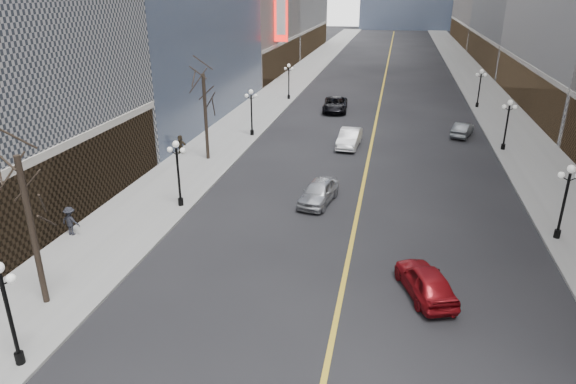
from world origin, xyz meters
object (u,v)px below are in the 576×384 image
at_px(streetlamp_east_3, 480,84).
at_px(car_nb_mid, 349,138).
at_px(car_sb_far, 462,130).
at_px(car_sb_mid, 426,281).
at_px(car_nb_near, 319,192).
at_px(car_nb_far, 335,105).
at_px(streetlamp_west_3, 289,78).
at_px(streetlamp_east_1, 566,194).
at_px(streetlamp_west_1, 178,167).
at_px(streetlamp_west_2, 251,108).
at_px(streetlamp_west_0, 7,304).
at_px(streetlamp_east_2, 507,120).

bearing_deg(streetlamp_east_3, car_nb_mid, -125.17).
bearing_deg(car_sb_far, car_sb_mid, 98.51).
bearing_deg(car_nb_near, car_nb_far, 104.41).
distance_m(streetlamp_west_3, car_nb_near, 34.57).
xyz_separation_m(streetlamp_east_1, streetlamp_east_3, (0.00, 36.00, 0.00)).
distance_m(streetlamp_west_1, streetlamp_west_2, 18.00).
bearing_deg(streetlamp_west_3, car_nb_far, -38.53).
height_order(streetlamp_west_1, car_sb_mid, streetlamp_west_1).
bearing_deg(car_nb_far, streetlamp_west_2, -122.08).
bearing_deg(streetlamp_west_3, streetlamp_east_1, -56.75).
bearing_deg(streetlamp_east_1, car_nb_near, 169.58).
relative_size(streetlamp_east_3, streetlamp_west_0, 1.00).
distance_m(streetlamp_west_3, car_nb_mid, 22.00).
height_order(streetlamp_west_3, car_sb_mid, streetlamp_west_3).
height_order(streetlamp_east_1, streetlamp_west_1, same).
distance_m(streetlamp_west_1, car_sb_far, 30.33).
bearing_deg(car_sb_far, streetlamp_east_2, 143.76).
height_order(streetlamp_east_3, car_nb_far, streetlamp_east_3).
height_order(streetlamp_west_3, car_nb_mid, streetlamp_west_3).
distance_m(streetlamp_east_2, car_sb_mid, 26.85).
xyz_separation_m(streetlamp_west_2, car_nb_far, (6.77, 12.61, -2.07)).
relative_size(car_nb_mid, car_sb_mid, 1.11).
distance_m(streetlamp_east_3, car_nb_far, 17.80).
distance_m(streetlamp_east_1, car_sb_mid, 11.12).
height_order(streetlamp_east_3, car_sb_far, streetlamp_east_3).
bearing_deg(car_nb_far, streetlamp_west_1, -106.33).
bearing_deg(car_nb_mid, car_nb_near, -89.64).
distance_m(streetlamp_west_0, car_nb_near, 20.85).
relative_size(car_nb_far, car_sb_mid, 1.31).
distance_m(streetlamp_west_3, car_sb_mid, 46.39).
relative_size(streetlamp_west_1, car_nb_far, 0.76).
xyz_separation_m(streetlamp_east_3, car_nb_mid, (-13.80, -19.59, -2.07)).
relative_size(streetlamp_west_3, car_nb_near, 0.96).
bearing_deg(streetlamp_east_1, car_sb_far, 98.02).
distance_m(streetlamp_east_2, streetlamp_east_3, 18.00).
distance_m(car_nb_far, car_sb_mid, 39.24).
bearing_deg(car_nb_far, streetlamp_west_3, 137.60).
bearing_deg(car_nb_far, car_nb_mid, -81.81).
relative_size(streetlamp_west_1, car_sb_far, 1.08).
bearing_deg(streetlamp_west_1, car_nb_far, 77.54).
bearing_deg(car_sb_mid, streetlamp_east_2, -127.00).
relative_size(streetlamp_east_1, car_nb_mid, 0.90).
bearing_deg(streetlamp_west_2, streetlamp_west_1, -90.00).
distance_m(streetlamp_east_2, streetlamp_west_3, 29.68).
xyz_separation_m(car_nb_near, car_sb_mid, (6.75, -10.27, -0.03)).
height_order(streetlamp_east_1, car_sb_mid, streetlamp_east_1).
height_order(streetlamp_east_1, streetlamp_west_0, same).
height_order(car_nb_mid, car_sb_far, car_nb_mid).
relative_size(streetlamp_west_2, streetlamp_west_3, 1.00).
distance_m(streetlamp_east_1, car_sb_far, 22.61).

